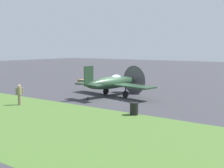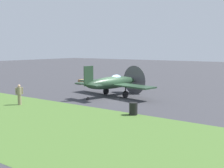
% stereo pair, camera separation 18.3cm
% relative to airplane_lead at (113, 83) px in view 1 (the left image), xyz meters
% --- Properties ---
extents(ground_plane, '(160.00, 160.00, 0.00)m').
position_rel_airplane_lead_xyz_m(ground_plane, '(0.67, -0.71, -1.38)').
color(ground_plane, '#38383D').
extents(grass_verge, '(120.00, 11.00, 0.01)m').
position_rel_airplane_lead_xyz_m(grass_verge, '(0.67, -10.74, -1.38)').
color(grass_verge, '#476B2D').
rests_on(grass_verge, ground).
extents(airplane_lead, '(9.33, 7.44, 3.30)m').
position_rel_airplane_lead_xyz_m(airplane_lead, '(0.00, 0.00, 0.00)').
color(airplane_lead, '#233D28').
rests_on(airplane_lead, ground).
extents(ground_crew_chief, '(0.38, 0.58, 1.73)m').
position_rel_airplane_lead_xyz_m(ground_crew_chief, '(-3.98, -8.07, -0.47)').
color(ground_crew_chief, '#847A5B').
rests_on(ground_crew_chief, ground).
extents(ground_crew_mechanic, '(0.50, 0.46, 1.73)m').
position_rel_airplane_lead_xyz_m(ground_crew_mechanic, '(-2.59, 6.47, -0.47)').
color(ground_crew_mechanic, '#9E998E').
rests_on(ground_crew_mechanic, ground).
extents(fuel_drum, '(0.60, 0.60, 0.90)m').
position_rel_airplane_lead_xyz_m(fuel_drum, '(5.76, -5.59, -0.93)').
color(fuel_drum, black).
rests_on(fuel_drum, ground).
extents(supply_crate, '(1.10, 1.10, 0.64)m').
position_rel_airplane_lead_xyz_m(supply_crate, '(-8.82, 5.43, -1.06)').
color(supply_crate, olive).
rests_on(supply_crate, ground).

